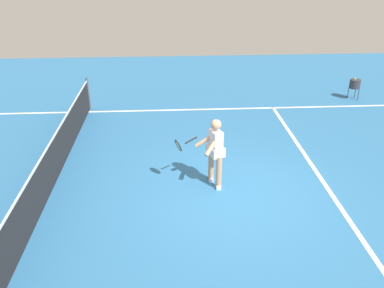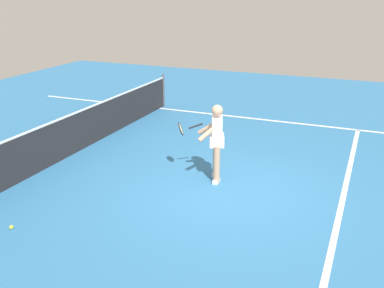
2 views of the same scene
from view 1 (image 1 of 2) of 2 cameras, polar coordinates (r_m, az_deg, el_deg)
name	(u,v)px [view 1 (image 1 of 2)]	position (r m, az deg, el deg)	size (l,w,h in m)	color
ground_plane	(235,194)	(8.69, 6.12, -7.04)	(24.41, 24.41, 0.00)	teal
service_line_marking	(329,190)	(9.23, 18.93, -6.25)	(10.00, 0.10, 0.01)	white
sideline_right_marking	(211,109)	(13.11, 2.71, 4.99)	(0.10, 16.78, 0.01)	white
court_net	(44,180)	(8.72, -20.40, -4.83)	(10.68, 0.08, 1.04)	#4C4C51
tennis_player	(214,150)	(8.56, 3.16, -0.89)	(0.67, 1.11, 1.55)	tan
ball_hopper	(355,84)	(14.94, 22.21, 7.93)	(0.36, 0.36, 0.74)	#333338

